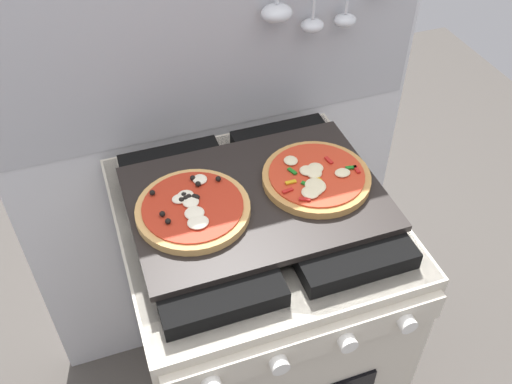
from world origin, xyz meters
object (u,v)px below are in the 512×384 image
(baking_tray, at_px, (256,198))
(pizza_right, at_px, (316,177))
(stove, at_px, (256,321))
(pizza_left, at_px, (193,209))

(baking_tray, bearing_deg, pizza_right, -0.22)
(stove, bearing_deg, pizza_left, -178.09)
(baking_tray, distance_m, pizza_left, 0.14)
(pizza_left, bearing_deg, pizza_right, 1.19)
(stove, relative_size, pizza_right, 3.78)
(baking_tray, height_order, pizza_right, pizza_right)
(baking_tray, distance_m, pizza_right, 0.14)
(pizza_left, bearing_deg, stove, 1.91)
(stove, xyz_separation_m, pizza_right, (0.14, 0.00, 0.48))
(pizza_left, distance_m, pizza_right, 0.28)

